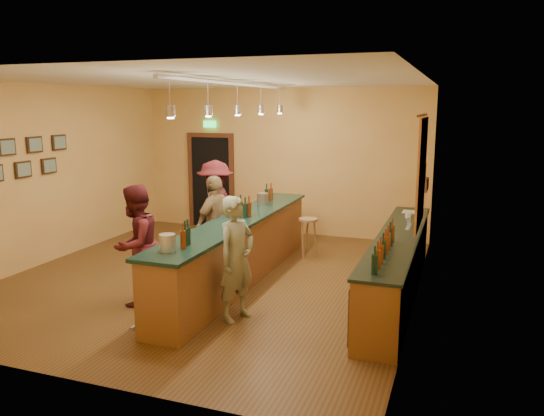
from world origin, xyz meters
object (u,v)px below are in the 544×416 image
(tasting_bar, at_px, (239,245))
(bartender, at_px, (237,259))
(customer_b, at_px, (216,225))
(customer_a, at_px, (136,245))
(customer_c, at_px, (216,209))
(bar_stool, at_px, (308,226))
(back_counter, at_px, (397,265))

(tasting_bar, height_order, bartender, bartender)
(tasting_bar, xyz_separation_m, customer_b, (-0.55, 0.31, 0.23))
(customer_a, bearing_deg, customer_c, -178.89)
(tasting_bar, xyz_separation_m, customer_c, (-1.00, 1.23, 0.31))
(tasting_bar, distance_m, customer_b, 0.67)
(customer_a, height_order, customer_b, customer_a)
(tasting_bar, height_order, customer_a, customer_a)
(bar_stool, bearing_deg, bartender, -91.52)
(tasting_bar, relative_size, customer_a, 2.95)
(customer_a, distance_m, customer_c, 2.59)
(bartender, bearing_deg, customer_b, 52.70)
(back_counter, distance_m, bartender, 2.51)
(customer_c, bearing_deg, back_counter, 50.28)
(tasting_bar, distance_m, bartender, 1.54)
(back_counter, xyz_separation_m, customer_c, (-3.48, 1.05, 0.43))
(customer_a, distance_m, bar_stool, 3.54)
(bartender, xyz_separation_m, customer_a, (-1.58, 0.05, 0.03))
(back_counter, relative_size, bartender, 2.73)
(customer_b, distance_m, bar_stool, 1.89)
(back_counter, distance_m, tasting_bar, 2.49)
(back_counter, bearing_deg, tasting_bar, -175.83)
(bar_stool, bearing_deg, customer_a, -118.14)
(bartender, distance_m, customer_b, 2.06)
(back_counter, bearing_deg, bar_stool, 139.30)
(back_counter, xyz_separation_m, bar_stool, (-1.83, 1.57, 0.11))
(back_counter, relative_size, bar_stool, 6.11)
(customer_a, distance_m, customer_b, 1.74)
(bartender, relative_size, customer_c, 0.91)
(tasting_bar, height_order, customer_b, customer_b)
(customer_b, bearing_deg, customer_c, -138.45)
(tasting_bar, height_order, bar_stool, tasting_bar)
(tasting_bar, relative_size, customer_c, 2.79)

